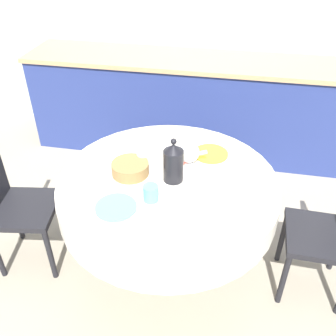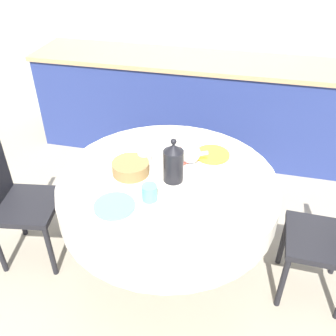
% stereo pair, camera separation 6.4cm
% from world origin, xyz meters
% --- Properties ---
extents(ground_plane, '(12.00, 12.00, 0.00)m').
position_xyz_m(ground_plane, '(0.00, 0.00, 0.00)').
color(ground_plane, '#9E937F').
extents(wall_back, '(7.00, 0.05, 2.60)m').
position_xyz_m(wall_back, '(0.00, 1.88, 1.30)').
color(wall_back, beige).
rests_on(wall_back, ground_plane).
extents(kitchen_counter, '(3.24, 0.64, 0.93)m').
position_xyz_m(kitchen_counter, '(0.00, 1.54, 0.47)').
color(kitchen_counter, navy).
rests_on(kitchen_counter, ground_plane).
extents(dining_table, '(1.34, 1.34, 0.72)m').
position_xyz_m(dining_table, '(0.00, 0.00, 0.60)').
color(dining_table, tan).
rests_on(dining_table, ground_plane).
extents(chair_left, '(0.41, 0.41, 0.87)m').
position_xyz_m(chair_left, '(1.01, -0.03, 0.50)').
color(chair_left, black).
rests_on(chair_left, ground_plane).
extents(chair_right, '(0.46, 0.46, 0.87)m').
position_xyz_m(chair_right, '(-1.00, -0.16, 0.50)').
color(chair_right, black).
rests_on(chair_right, ground_plane).
extents(plate_near_left, '(0.23, 0.23, 0.01)m').
position_xyz_m(plate_near_left, '(-0.23, -0.31, 0.73)').
color(plate_near_left, '#60BCB7').
rests_on(plate_near_left, dining_table).
extents(cup_near_left, '(0.09, 0.09, 0.10)m').
position_xyz_m(cup_near_left, '(-0.06, -0.21, 0.77)').
color(cup_near_left, '#5BA39E').
rests_on(cup_near_left, dining_table).
extents(plate_near_right, '(0.23, 0.23, 0.01)m').
position_xyz_m(plate_near_right, '(0.30, -0.25, 0.73)').
color(plate_near_right, white).
rests_on(plate_near_right, dining_table).
extents(cup_near_right, '(0.09, 0.09, 0.10)m').
position_xyz_m(cup_near_right, '(0.20, -0.09, 0.77)').
color(cup_near_right, white).
rests_on(cup_near_right, dining_table).
extents(plate_far_left, '(0.23, 0.23, 0.01)m').
position_xyz_m(plate_far_left, '(-0.26, 0.29, 0.73)').
color(plate_far_left, white).
rests_on(plate_far_left, dining_table).
extents(cup_far_left, '(0.09, 0.09, 0.10)m').
position_xyz_m(cup_far_left, '(-0.18, 0.12, 0.77)').
color(cup_far_left, white).
rests_on(cup_far_left, dining_table).
extents(plate_far_right, '(0.23, 0.23, 0.01)m').
position_xyz_m(plate_far_right, '(0.23, 0.32, 0.73)').
color(plate_far_right, yellow).
rests_on(plate_far_right, dining_table).
extents(cup_far_right, '(0.09, 0.09, 0.10)m').
position_xyz_m(cup_far_right, '(0.07, 0.20, 0.77)').
color(cup_far_right, '#CC4C3D').
rests_on(cup_far_right, dining_table).
extents(coffee_carafe, '(0.12, 0.12, 0.29)m').
position_xyz_m(coffee_carafe, '(0.03, 0.00, 0.84)').
color(coffee_carafe, black).
rests_on(coffee_carafe, dining_table).
extents(teapot, '(0.18, 0.13, 0.17)m').
position_xyz_m(teapot, '(0.10, 0.19, 0.80)').
color(teapot, white).
rests_on(teapot, dining_table).
extents(bread_basket, '(0.23, 0.23, 0.08)m').
position_xyz_m(bread_basket, '(-0.24, 0.01, 0.76)').
color(bread_basket, olive).
rests_on(bread_basket, dining_table).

